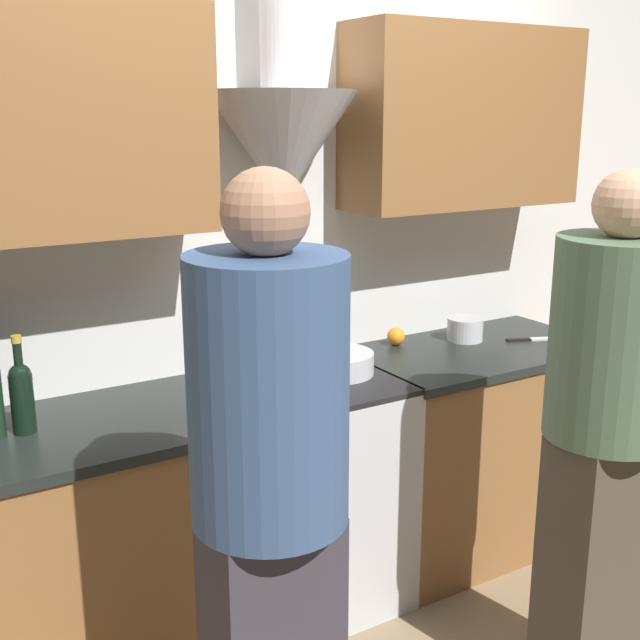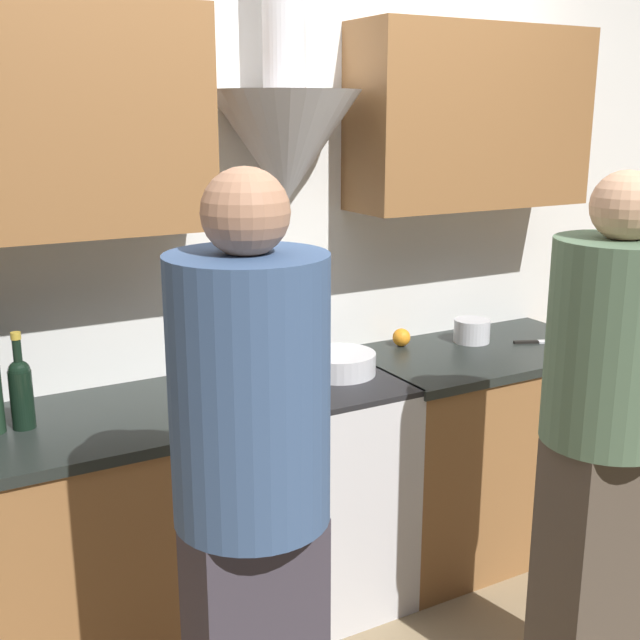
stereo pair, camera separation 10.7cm
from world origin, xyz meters
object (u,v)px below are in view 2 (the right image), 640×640
stove_range (307,490)px  person_foreground_right (605,430)px  stock_pot (270,364)px  wine_bottle_7 (21,390)px  mixing_bowl (339,363)px  person_foreground_left (252,511)px  saucepan (472,331)px  orange_fruit (401,337)px

stove_range → person_foreground_right: size_ratio=0.53×
stock_pot → person_foreground_right: (0.65, -0.92, -0.05)m
wine_bottle_7 → stock_pot: wine_bottle_7 is taller
stock_pot → person_foreground_right: size_ratio=0.13×
mixing_bowl → person_foreground_right: (0.37, -0.93, -0.00)m
mixing_bowl → person_foreground_left: size_ratio=0.16×
stove_range → person_foreground_left: 1.22m
stock_pot → saucepan: size_ratio=1.43×
stock_pot → person_foreground_left: person_foreground_left is taller
stove_range → person_foreground_left: bearing=-124.5°
person_foreground_left → person_foreground_right: (1.14, 0.00, -0.03)m
person_foreground_left → mixing_bowl: bearing=50.2°
stove_range → orange_fruit: orange_fruit is taller
wine_bottle_7 → person_foreground_left: 1.01m
mixing_bowl → stove_range: bearing=-175.8°
stove_range → wine_bottle_7: 1.12m
person_foreground_left → orange_fruit: bearing=43.3°
wine_bottle_7 → saucepan: wine_bottle_7 is taller
mixing_bowl → stock_pot: bearing=-178.6°
saucepan → person_foreground_left: bearing=-145.4°
wine_bottle_7 → person_foreground_left: size_ratio=0.18×
wine_bottle_7 → mixing_bowl: size_ratio=1.11×
wine_bottle_7 → person_foreground_right: 1.76m
stove_range → mixing_bowl: mixing_bowl is taller
stock_pot → person_foreground_left: (-0.49, -0.92, -0.02)m
wine_bottle_7 → person_foreground_left: person_foreground_left is taller
saucepan → person_foreground_right: size_ratio=0.09×
saucepan → person_foreground_left: 1.79m
mixing_bowl → person_foreground_left: bearing=-129.8°
stock_pot → orange_fruit: bearing=15.5°
person_foreground_left → person_foreground_right: bearing=0.0°
stove_range → stock_pot: stock_pot is taller
wine_bottle_7 → mixing_bowl: (1.11, -0.02, -0.08)m
wine_bottle_7 → mixing_bowl: bearing=-1.0°
orange_fruit → person_foreground_right: bearing=-92.2°
person_foreground_left → stock_pot: bearing=62.1°
saucepan → person_foreground_left: person_foreground_left is taller
mixing_bowl → person_foreground_right: person_foreground_right is taller
mixing_bowl → saucepan: 0.71m
person_foreground_right → person_foreground_left: bearing=-180.0°
saucepan → person_foreground_right: person_foreground_right is taller
orange_fruit → saucepan: 0.31m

